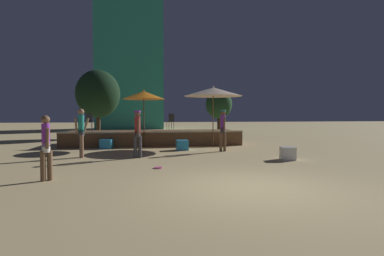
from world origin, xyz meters
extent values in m
plane|color=tan|center=(0.00, 0.00, 0.00)|extent=(120.00, 120.00, 0.00)
cube|color=brown|center=(-1.77, 10.48, 0.36)|extent=(9.35, 3.11, 0.72)
cube|color=#CCB793|center=(-1.77, 8.96, 0.76)|extent=(9.35, 0.12, 0.08)
cylinder|color=brown|center=(-2.28, 8.89, 1.21)|extent=(0.05, 0.05, 2.42)
cone|color=orange|center=(-2.28, 8.89, 2.62)|extent=(2.14, 2.14, 0.40)
sphere|color=orange|center=(-2.28, 8.89, 2.86)|extent=(0.08, 0.08, 0.08)
cylinder|color=brown|center=(1.20, 8.52, 1.29)|extent=(0.05, 0.05, 2.58)
cone|color=beige|center=(1.20, 8.52, 2.80)|extent=(2.96, 2.96, 0.44)
sphere|color=beige|center=(1.20, 8.52, 3.06)|extent=(0.08, 0.08, 0.08)
cube|color=#2D9EDB|center=(-4.09, 8.65, 0.22)|extent=(0.62, 0.62, 0.44)
cube|color=white|center=(2.85, 3.78, 0.23)|extent=(0.55, 0.55, 0.47)
cube|color=#2D9EDB|center=(-0.54, 7.38, 0.23)|extent=(0.54, 0.54, 0.47)
cylinder|color=brown|center=(1.27, 6.59, 0.43)|extent=(0.13, 0.13, 0.87)
cylinder|color=brown|center=(1.09, 6.57, 0.43)|extent=(0.13, 0.13, 0.87)
cylinder|color=#3F3F47|center=(1.18, 6.58, 0.95)|extent=(0.22, 0.22, 0.24)
cylinder|color=purple|center=(1.18, 6.58, 1.30)|extent=(0.22, 0.22, 0.67)
cylinder|color=brown|center=(1.16, 6.76, 1.23)|extent=(0.10, 0.22, 0.59)
cylinder|color=brown|center=(1.20, 6.39, 1.23)|extent=(0.10, 0.17, 0.60)
sphere|color=brown|center=(1.18, 6.58, 1.75)|extent=(0.24, 0.24, 0.24)
cylinder|color=teal|center=(1.18, 6.58, 1.82)|extent=(0.26, 0.26, 0.07)
cylinder|color=brown|center=(-4.65, 1.57, 0.37)|extent=(0.13, 0.13, 0.75)
cylinder|color=brown|center=(-4.79, 1.49, 0.37)|extent=(0.13, 0.13, 0.75)
cylinder|color=white|center=(-4.72, 1.53, 0.83)|extent=(0.19, 0.19, 0.24)
cylinder|color=purple|center=(-4.72, 1.53, 1.13)|extent=(0.19, 0.19, 0.57)
cylinder|color=brown|center=(-4.80, 1.67, 1.06)|extent=(0.12, 0.13, 0.51)
cylinder|color=brown|center=(-4.64, 1.39, 1.06)|extent=(0.15, 0.18, 0.52)
sphere|color=brown|center=(-4.72, 1.53, 1.52)|extent=(0.20, 0.20, 0.20)
cylinder|color=#3F3F47|center=(-2.46, 5.17, 0.42)|extent=(0.13, 0.13, 0.84)
cylinder|color=#3F3F47|center=(-2.63, 5.13, 0.42)|extent=(0.13, 0.13, 0.84)
cylinder|color=#3F3F47|center=(-2.55, 5.15, 0.92)|extent=(0.22, 0.22, 0.24)
cylinder|color=#B22D33|center=(-2.55, 5.15, 1.26)|extent=(0.22, 0.22, 0.64)
cylinder|color=brown|center=(-2.58, 5.32, 1.19)|extent=(0.12, 0.22, 0.57)
cylinder|color=brown|center=(-2.51, 4.98, 1.19)|extent=(0.11, 0.16, 0.57)
sphere|color=brown|center=(-2.55, 5.15, 1.69)|extent=(0.23, 0.23, 0.23)
cylinder|color=purple|center=(-2.55, 5.15, 1.76)|extent=(0.25, 0.25, 0.07)
cylinder|color=#3F3F47|center=(-4.70, 5.71, 0.43)|extent=(0.13, 0.13, 0.87)
cylinder|color=#997051|center=(-4.64, 5.54, 0.43)|extent=(0.13, 0.13, 0.87)
cylinder|color=#3F3F47|center=(-4.67, 5.62, 0.95)|extent=(0.22, 0.22, 0.24)
cylinder|color=teal|center=(-4.67, 5.62, 1.30)|extent=(0.22, 0.22, 0.67)
cylinder|color=#997051|center=(-4.84, 5.56, 1.24)|extent=(0.13, 0.11, 0.60)
cylinder|color=#997051|center=(-4.50, 5.68, 1.24)|extent=(0.26, 0.16, 0.59)
sphere|color=#997051|center=(-4.67, 5.62, 1.75)|extent=(0.24, 0.24, 0.24)
cylinder|color=#2D3338|center=(-5.23, 9.53, 1.03)|extent=(0.02, 0.02, 0.45)
cylinder|color=#2D3338|center=(-4.93, 9.53, 1.03)|extent=(0.02, 0.02, 0.45)
cylinder|color=#2D3338|center=(-5.23, 9.82, 1.03)|extent=(0.02, 0.02, 0.45)
cylinder|color=#2D3338|center=(-4.93, 9.83, 1.03)|extent=(0.02, 0.02, 0.45)
cylinder|color=#2D3338|center=(-5.08, 9.68, 1.25)|extent=(0.40, 0.40, 0.02)
cube|color=#2D3338|center=(-5.08, 9.85, 1.48)|extent=(0.36, 0.04, 0.45)
cylinder|color=#2D3338|center=(-0.67, 11.14, 1.03)|extent=(0.02, 0.02, 0.45)
cylinder|color=#2D3338|center=(-0.95, 11.04, 1.03)|extent=(0.02, 0.02, 0.45)
cylinder|color=#2D3338|center=(-0.57, 10.86, 1.03)|extent=(0.02, 0.02, 0.45)
cylinder|color=#2D3338|center=(-0.85, 10.76, 1.03)|extent=(0.02, 0.02, 0.45)
cylinder|color=#2D3338|center=(-0.76, 10.95, 1.25)|extent=(0.40, 0.40, 0.02)
cube|color=#2D3338|center=(-0.71, 10.79, 1.48)|extent=(0.35, 0.15, 0.45)
cylinder|color=#E54C99|center=(-1.90, 2.80, 0.02)|extent=(0.26, 0.26, 0.03)
cylinder|color=#3D2B1C|center=(-5.40, 15.45, 0.87)|extent=(0.28, 0.28, 1.74)
ellipsoid|color=black|center=(-5.40, 15.45, 3.10)|extent=(3.03, 3.03, 3.33)
cylinder|color=#3D2B1C|center=(4.26, 19.12, 0.76)|extent=(0.28, 0.28, 1.52)
ellipsoid|color=#1E4223|center=(4.26, 19.12, 2.55)|extent=(2.30, 2.30, 2.53)
cube|color=teal|center=(-3.75, 29.71, 7.37)|extent=(7.61, 4.07, 14.74)
camera|label=1|loc=(-2.37, -6.33, 1.64)|focal=28.00mm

